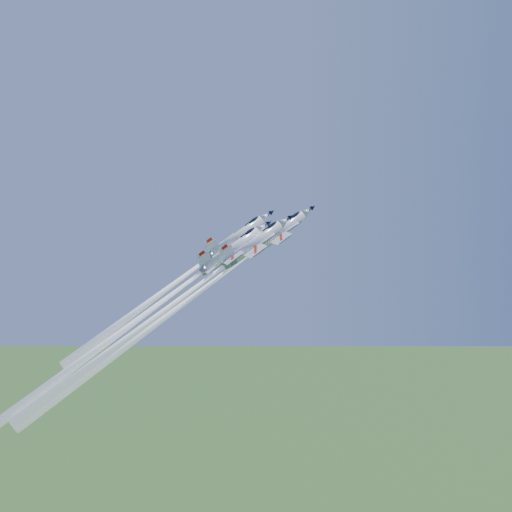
{
  "coord_description": "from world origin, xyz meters",
  "views": [
    {
      "loc": [
        0.78,
        -113.92,
        97.14
      ],
      "look_at": [
        0.0,
        0.0,
        88.7
      ],
      "focal_mm": 40.0,
      "sensor_mm": 36.0,
      "label": 1
    }
  ],
  "objects_px": {
    "jet_left": "(179,280)",
    "jet_right": "(168,308)",
    "jet_lead": "(182,305)",
    "jet_slot": "(149,311)"
  },
  "relations": [
    {
      "from": "jet_left",
      "to": "jet_right",
      "type": "bearing_deg",
      "value": -20.93
    },
    {
      "from": "jet_lead",
      "to": "jet_slot",
      "type": "distance_m",
      "value": 8.97
    },
    {
      "from": "jet_lead",
      "to": "jet_right",
      "type": "height_order",
      "value": "jet_lead"
    },
    {
      "from": "jet_right",
      "to": "jet_slot",
      "type": "bearing_deg",
      "value": -126.97
    },
    {
      "from": "jet_lead",
      "to": "jet_right",
      "type": "relative_size",
      "value": 1.14
    },
    {
      "from": "jet_lead",
      "to": "jet_right",
      "type": "bearing_deg",
      "value": -29.82
    },
    {
      "from": "jet_left",
      "to": "jet_slot",
      "type": "bearing_deg",
      "value": -37.84
    },
    {
      "from": "jet_slot",
      "to": "jet_lead",
      "type": "bearing_deg",
      "value": 125.2
    },
    {
      "from": "jet_right",
      "to": "jet_lead",
      "type": "bearing_deg",
      "value": 150.18
    },
    {
      "from": "jet_right",
      "to": "jet_slot",
      "type": "relative_size",
      "value": 1.02
    }
  ]
}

